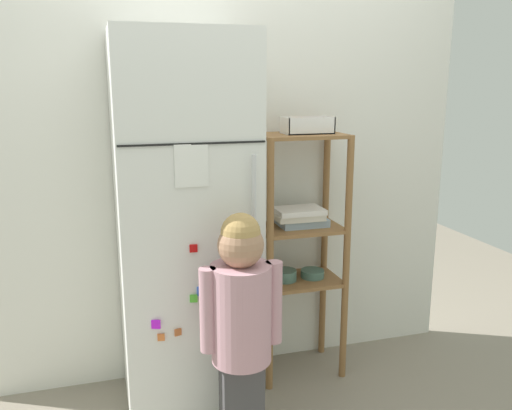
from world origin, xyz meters
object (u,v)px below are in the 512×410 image
object	(u,v)px
child_standing	(241,313)
pantry_shelf_unit	(299,235)
refrigerator	(186,229)
fruit_bin	(307,127)

from	to	relation	value
child_standing	pantry_shelf_unit	world-z (taller)	pantry_shelf_unit
refrigerator	pantry_shelf_unit	xyz separation A→B (m)	(0.62, 0.12, -0.12)
refrigerator	child_standing	distance (m)	0.54
refrigerator	pantry_shelf_unit	bearing A→B (deg)	11.11
refrigerator	child_standing	world-z (taller)	refrigerator
child_standing	fruit_bin	bearing A→B (deg)	48.44
fruit_bin	child_standing	bearing A→B (deg)	-131.56
child_standing	fruit_bin	distance (m)	1.03
pantry_shelf_unit	fruit_bin	xyz separation A→B (m)	(0.03, -0.01, 0.57)
fruit_bin	pantry_shelf_unit	bearing A→B (deg)	162.68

